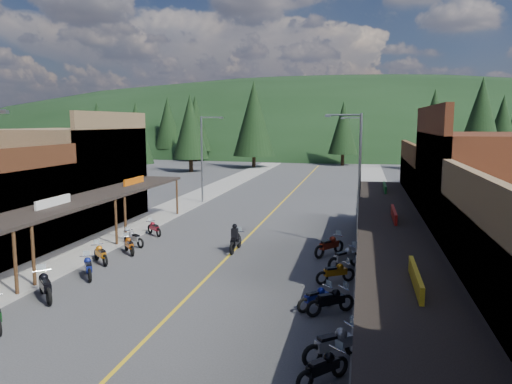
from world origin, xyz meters
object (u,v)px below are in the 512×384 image
Objects in this scene: streetlight_2 at (357,174)px; bike_east_6 at (330,300)px; bike_east_4 at (323,366)px; bike_east_9 at (344,256)px; streetlight_1 at (203,155)px; bike_west_9 at (129,244)px; bike_west_11 at (154,227)px; pine_2 at (254,119)px; bike_west_8 at (101,253)px; pine_10 at (190,127)px; bike_west_7 at (88,266)px; pine_4 at (434,123)px; pedestrian_east_a at (400,334)px; pedestrian_east_b at (372,218)px; bike_east_5 at (334,342)px; pine_8 at (136,133)px; streetlight_3 at (359,152)px; shop_east_3 at (468,202)px; bike_west_10 at (134,238)px; bike_east_8 at (336,272)px; bike_east_10 at (329,244)px; pine_0 at (98,127)px; bike_east_7 at (317,297)px; pine_11 at (481,125)px; rider_on_bike at (236,240)px; pine_3 at (343,128)px; pine_1 at (195,123)px; shop_west_3 at (70,176)px; pine_9 at (502,131)px; pine_7 at (168,123)px.

streetlight_2 is 3.80× the size of bike_east_6.
bike_east_4 is 0.85× the size of bike_east_9.
streetlight_1 is 22.95m from bike_east_9.
bike_west_9 reaches higher than bike_west_11.
pine_2 is 56.54m from bike_west_8.
pine_10 is (-11.05, 28.00, 2.32)m from streetlight_1.
pine_2 is 6.85× the size of bike_west_7.
bike_east_6 is (-11.86, -62.55, -6.64)m from pine_4.
pedestrian_east_b is (-0.52, 18.62, 0.11)m from pedestrian_east_a.
pine_2 is 6.16× the size of bike_east_5.
pedestrian_east_a is at bearing -56.58° from pine_8.
bike_west_7 is at bearing -112.51° from streetlight_3.
bike_east_4 is at bearing -85.30° from bike_west_9.
shop_east_3 is 5.64× the size of bike_west_10.
bike_east_8 is (-0.81, -28.67, -3.90)m from streetlight_3.
streetlight_2 is 22.00m from streetlight_3.
bike_west_8 is 12.45m from bike_east_8.
streetlight_3 is 31.15m from bike_west_8.
pine_10 is at bearing 154.54° from bike_east_10.
pine_0 reaches higher than bike_west_10.
bike_east_7 is (11.19, -1.84, -0.05)m from bike_west_7.
pine_11 reaches higher than streetlight_2.
bike_east_4 is 1.48m from bike_east_5.
bike_west_10 is 13.15m from bike_east_8.
streetlight_1 is 0.80× the size of pine_8.
pine_11 is 35.63m from bike_east_10.
rider_on_bike is (-6.13, 13.92, 0.13)m from bike_east_4.
bike_east_8 is (-13.86, -36.67, -6.62)m from pine_11.
rider_on_bike reaches higher than bike_east_5.
pine_3 is at bearing 34.15° from bike_west_8.
pine_11 is at bearing 124.22° from bike_east_5.
bike_west_8 is (15.71, -37.93, -5.41)m from pine_8.
pine_0 is 5.56× the size of bike_east_8.
pedestrian_east_a is (30.50, -46.21, -5.00)m from pine_8.
bike_west_9 is at bearing -160.09° from shop_east_3.
pedestrian_east_b reaches higher than bike_west_8.
pine_3 is at bearing 36.03° from pine_10.
pine_1 is at bearing 143.97° from pine_11.
pine_11 reaches higher than shop_west_3.
bike_west_9 is at bearing -127.30° from pine_11.
shop_west_3 reaches higher than bike_east_6.
rider_on_bike is (5.85, 1.74, 0.14)m from bike_west_9.
pine_11 reaches higher than pine_3.
streetlight_2 is 53.23m from pine_4.
bike_west_7 is at bearing -113.77° from bike_east_10.
bike_west_8 is (-20.05, -9.23, -1.97)m from shop_east_3.
pine_9 is (37.78, 33.70, 2.86)m from shop_west_3.
bike_east_9 is (38.46, -72.22, -6.59)m from pine_7.
streetlight_1 is 30.19m from pine_10.
pedestrian_east_b is at bearing -86.66° from streetlight_3.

